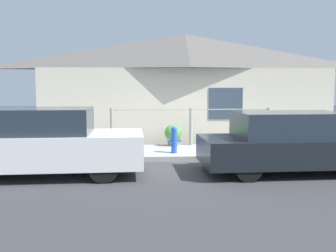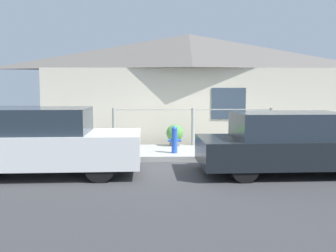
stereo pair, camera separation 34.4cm
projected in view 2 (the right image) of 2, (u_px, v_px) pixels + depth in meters
name	position (u px, v px, depth m)	size (l,w,h in m)	color
ground_plane	(199.00, 162.00, 9.57)	(60.00, 60.00, 0.00)	#38383A
sidewalk	(196.00, 152.00, 10.58)	(24.00, 2.06, 0.14)	#9E9E99
house	(189.00, 57.00, 12.80)	(10.00, 2.23, 3.73)	beige
fence	(193.00, 125.00, 11.39)	(4.90, 0.10, 1.14)	#999993
car_left	(41.00, 142.00, 8.10)	(4.27, 1.83, 1.46)	white
car_right	(293.00, 143.00, 8.24)	(4.29, 1.81, 1.36)	black
fire_hydrant	(174.00, 139.00, 10.05)	(0.36, 0.16, 0.73)	blue
potted_plant_near_hydrant	(175.00, 134.00, 11.30)	(0.51, 0.51, 0.65)	slate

